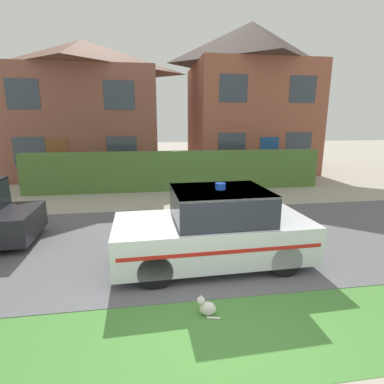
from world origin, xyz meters
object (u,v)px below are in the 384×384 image
object	(u,v)px
police_car	(214,229)
house_right	(249,98)
house_left	(86,108)
cat	(206,307)

from	to	relation	value
police_car	house_right	world-z (taller)	house_right
house_left	police_car	bearing A→B (deg)	-69.70
cat	house_right	size ratio (longest dim) A/B	0.04
police_car	house_right	distance (m)	13.30
house_left	house_right	distance (m)	9.30
police_car	house_left	world-z (taller)	house_left
police_car	house_left	size ratio (longest dim) A/B	0.50
police_car	cat	xyz separation A→B (m)	(-0.49, -1.69, -0.60)
house_left	cat	bearing A→B (deg)	-73.84
cat	house_left	size ratio (longest dim) A/B	0.04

